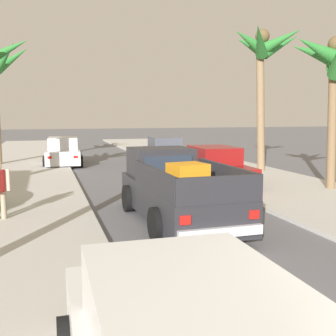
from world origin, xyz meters
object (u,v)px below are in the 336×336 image
at_px(car_right_near, 63,152).
at_px(pickup_truck, 176,190).
at_px(palm_tree_left_back, 263,54).
at_px(car_left_mid, 214,168).
at_px(car_left_far, 165,152).

bearing_deg(car_right_near, pickup_truck, -80.02).
distance_m(car_right_near, palm_tree_left_back, 11.66).
distance_m(pickup_truck, car_left_mid, 5.37).
xyz_separation_m(pickup_truck, car_left_far, (3.14, 11.71, -0.08)).
xyz_separation_m(car_left_far, palm_tree_left_back, (3.52, -4.34, 4.84)).
distance_m(pickup_truck, car_left_far, 12.12).
bearing_deg(pickup_truck, car_left_mid, 55.89).
relative_size(pickup_truck, car_right_near, 1.21).
relative_size(car_right_near, palm_tree_left_back, 0.64).
bearing_deg(palm_tree_left_back, pickup_truck, -132.10).
height_order(car_right_near, car_left_mid, same).
relative_size(car_left_far, palm_tree_left_back, 0.64).
distance_m(car_left_far, palm_tree_left_back, 7.39).
xyz_separation_m(car_right_near, palm_tree_left_back, (8.95, -5.69, 4.84)).
height_order(car_right_near, car_left_far, same).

